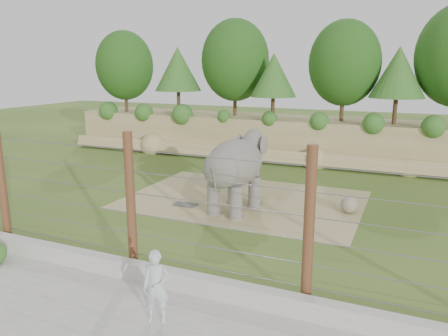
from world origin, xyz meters
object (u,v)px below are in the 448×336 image
at_px(stone_ball, 349,205).
at_px(zookeeper, 156,287).
at_px(elephant, 235,174).
at_px(barrier_fence, 131,203).

distance_m(stone_ball, zookeeper, 9.94).
xyz_separation_m(elephant, barrier_fence, (-0.70, -5.96, 0.47)).
relative_size(stone_ball, barrier_fence, 0.03).
bearing_deg(zookeeper, elephant, 77.97).
xyz_separation_m(barrier_fence, zookeeper, (2.03, -1.99, -1.14)).
distance_m(elephant, stone_ball, 4.69).
bearing_deg(zookeeper, stone_ball, 51.20).
bearing_deg(stone_ball, elephant, -160.24).
height_order(elephant, barrier_fence, barrier_fence).
relative_size(barrier_fence, zookeeper, 11.89).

